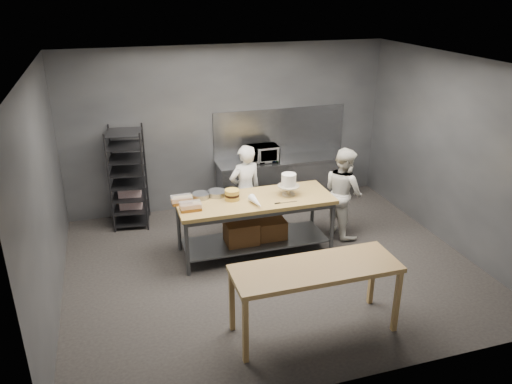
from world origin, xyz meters
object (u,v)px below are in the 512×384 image
(microwave, at_px, (263,153))
(layer_cake, at_px, (232,195))
(work_table, at_px, (255,219))
(chef_right, at_px, (343,192))
(near_counter, at_px, (316,273))
(chef_behind, at_px, (245,190))
(speed_rack, at_px, (128,179))
(frosted_cake_stand, at_px, (289,182))

(microwave, height_order, layer_cake, microwave)
(work_table, distance_m, chef_right, 1.62)
(near_counter, xyz_separation_m, chef_behind, (-0.08, 2.77, -0.03))
(microwave, bearing_deg, speed_rack, -178.14)
(chef_right, bearing_deg, chef_behind, 61.14)
(work_table, bearing_deg, chef_behind, 86.13)
(speed_rack, bearing_deg, chef_behind, -26.59)
(microwave, bearing_deg, layer_cake, -122.09)
(chef_right, bearing_deg, speed_rack, 56.54)
(chef_right, height_order, frosted_cake_stand, chef_right)
(chef_behind, bearing_deg, layer_cake, 46.51)
(chef_right, distance_m, microwave, 1.79)
(chef_behind, bearing_deg, speed_rack, -38.47)
(chef_behind, xyz_separation_m, chef_right, (1.55, -0.51, -0.02))
(chef_right, bearing_deg, near_counter, 136.34)
(near_counter, relative_size, chef_right, 1.31)
(chef_behind, distance_m, chef_right, 1.63)
(work_table, height_order, frosted_cake_stand, frosted_cake_stand)
(speed_rack, height_order, layer_cake, speed_rack)
(frosted_cake_stand, bearing_deg, microwave, 85.61)
(speed_rack, distance_m, frosted_cake_stand, 2.85)
(work_table, relative_size, speed_rack, 1.37)
(microwave, height_order, frosted_cake_stand, frosted_cake_stand)
(chef_right, height_order, microwave, chef_right)
(microwave, xyz_separation_m, frosted_cake_stand, (-0.13, -1.69, 0.08))
(speed_rack, relative_size, microwave, 3.23)
(near_counter, bearing_deg, work_table, 93.38)
(chef_behind, xyz_separation_m, frosted_cake_stand, (0.50, -0.69, 0.35))
(work_table, distance_m, chef_behind, 0.72)
(near_counter, height_order, layer_cake, layer_cake)
(microwave, bearing_deg, work_table, -111.93)
(near_counter, relative_size, microwave, 3.69)
(work_table, distance_m, layer_cake, 0.55)
(chef_right, distance_m, frosted_cake_stand, 1.12)
(work_table, relative_size, layer_cake, 10.74)
(speed_rack, distance_m, layer_cake, 2.12)
(speed_rack, height_order, microwave, speed_rack)
(near_counter, distance_m, microwave, 3.81)
(speed_rack, bearing_deg, near_counter, -62.62)
(microwave, bearing_deg, near_counter, -98.41)
(layer_cake, bearing_deg, chef_behind, 58.39)
(work_table, height_order, chef_right, chef_right)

